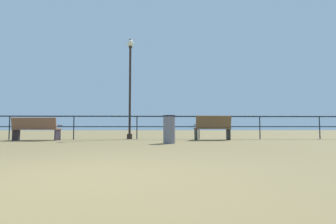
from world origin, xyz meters
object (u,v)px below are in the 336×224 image
at_px(bench_near_left, 36,128).
at_px(lamppost_center, 130,81).
at_px(bench_near_right, 213,127).
at_px(trash_bin, 169,129).

relative_size(bench_near_left, lamppost_center, 0.39).
distance_m(bench_near_left, lamppost_center, 4.12).
bearing_deg(lamppost_center, bench_near_right, -15.46).
xyz_separation_m(bench_near_right, lamppost_center, (-3.38, 0.93, 1.95)).
xyz_separation_m(bench_near_left, trash_bin, (5.06, -1.79, -0.04)).
bearing_deg(bench_near_left, bench_near_right, 0.02).
xyz_separation_m(bench_near_left, lamppost_center, (3.48, 0.94, 1.99)).
bearing_deg(trash_bin, bench_near_right, 44.94).
bearing_deg(bench_near_right, lamppost_center, 164.54).
distance_m(bench_near_left, trash_bin, 5.37).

